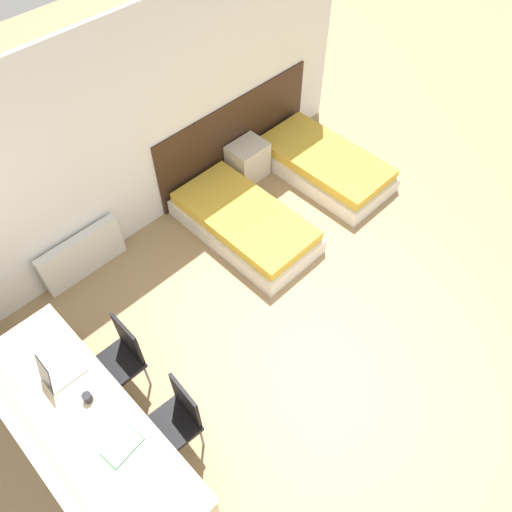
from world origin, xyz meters
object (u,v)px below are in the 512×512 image
object	(u,v)px
bed_near_window	(245,223)
laptop	(58,374)
nightstand	(248,161)
chair_near_notebook	(177,418)
chair_near_laptop	(121,356)
bed_near_door	(324,165)

from	to	relation	value
bed_near_window	laptop	xyz separation A→B (m)	(-2.76, -0.56, 0.66)
nightstand	chair_near_notebook	distance (m)	3.73
chair_near_laptop	chair_near_notebook	xyz separation A→B (m)	(-0.00, -0.84, 0.00)
bed_near_door	chair_near_notebook	size ratio (longest dim) A/B	1.96
laptop	bed_near_door	bearing A→B (deg)	8.74
bed_near_window	laptop	world-z (taller)	laptop
bed_near_door	nightstand	xyz separation A→B (m)	(-0.77, 0.74, 0.09)
nightstand	chair_near_laptop	xyz separation A→B (m)	(-3.00, -1.37, 0.26)
bed_near_window	nightstand	distance (m)	1.07
bed_near_window	chair_near_notebook	size ratio (longest dim) A/B	1.96
chair_near_laptop	chair_near_notebook	size ratio (longest dim) A/B	1.00
bed_near_door	chair_near_laptop	xyz separation A→B (m)	(-3.77, -0.63, 0.35)
bed_near_window	laptop	bearing A→B (deg)	-168.51
chair_near_laptop	laptop	size ratio (longest dim) A/B	2.72
nightstand	bed_near_window	bearing A→B (deg)	-136.28
nightstand	bed_near_door	bearing A→B (deg)	-43.72
chair_near_notebook	bed_near_window	bearing A→B (deg)	37.48
bed_near_window	chair_near_notebook	xyz separation A→B (m)	(-2.23, -1.46, 0.35)
bed_near_door	nightstand	distance (m)	1.07
bed_near_door	chair_near_laptop	size ratio (longest dim) A/B	1.96
nightstand	chair_near_notebook	bearing A→B (deg)	-143.73
bed_near_window	laptop	size ratio (longest dim) A/B	5.34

